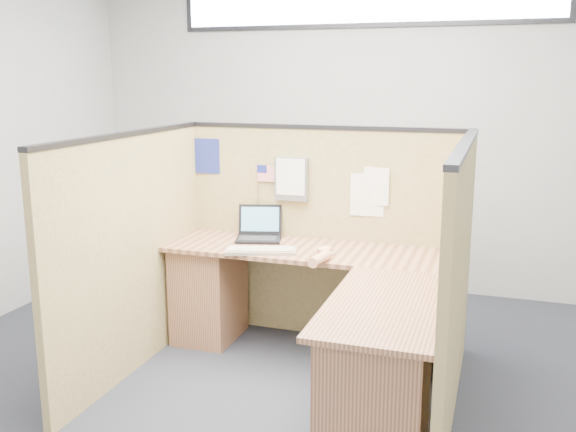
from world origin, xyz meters
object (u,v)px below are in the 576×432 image
(laptop, at_px, (262,231))
(keyboard, at_px, (261,251))
(mouse, at_px, (325,253))
(l_desk, at_px, (319,320))

(laptop, relative_size, keyboard, 0.76)
(keyboard, distance_m, mouse, 0.42)
(l_desk, relative_size, keyboard, 3.96)
(mouse, bearing_deg, laptop, 151.82)
(keyboard, relative_size, mouse, 5.06)
(l_desk, height_order, laptop, laptop)
(laptop, distance_m, mouse, 0.63)
(l_desk, bearing_deg, keyboard, 157.32)
(l_desk, distance_m, keyboard, 0.61)
(l_desk, bearing_deg, mouse, 97.89)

